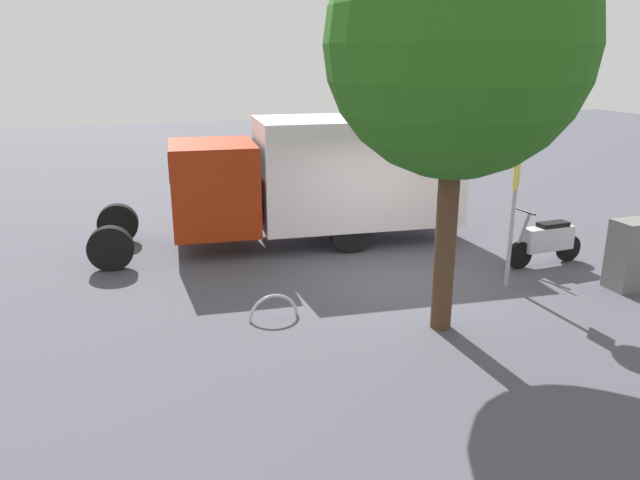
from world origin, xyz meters
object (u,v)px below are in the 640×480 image
bike_rack_hoop (274,318)px  motorcycle (547,240)px  stop_sign (517,177)px  box_truck_near (315,174)px  utility_cabinet (633,255)px  street_tree (458,45)px

bike_rack_hoop → motorcycle: bearing=-170.4°
stop_sign → bike_rack_hoop: (4.47, 0.14, -2.07)m
box_truck_near → utility_cabinet: bearing=139.9°
motorcycle → stop_sign: size_ratio=0.58×
stop_sign → utility_cabinet: (-2.13, 0.71, -1.43)m
box_truck_near → street_tree: bearing=100.2°
utility_cabinet → bike_rack_hoop: 6.66m
motorcycle → box_truck_near: bearing=-40.2°
box_truck_near → utility_cabinet: (-4.74, 4.49, -0.93)m
motorcycle → bike_rack_hoop: motorcycle is taller
motorcycle → street_tree: bearing=26.5°
motorcycle → utility_cabinet: utility_cabinet is taller
street_tree → utility_cabinet: (-4.13, -0.52, -3.63)m
street_tree → stop_sign: bearing=-148.6°
box_truck_near → bike_rack_hoop: 4.63m
utility_cabinet → box_truck_near: bearing=-43.5°
stop_sign → bike_rack_hoop: stop_sign is taller
utility_cabinet → stop_sign: bearing=-18.3°
utility_cabinet → motorcycle: bearing=-67.0°
stop_sign → utility_cabinet: size_ratio=2.40×
motorcycle → bike_rack_hoop: (5.94, 1.01, -0.52)m
box_truck_near → bike_rack_hoop: box_truck_near is taller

